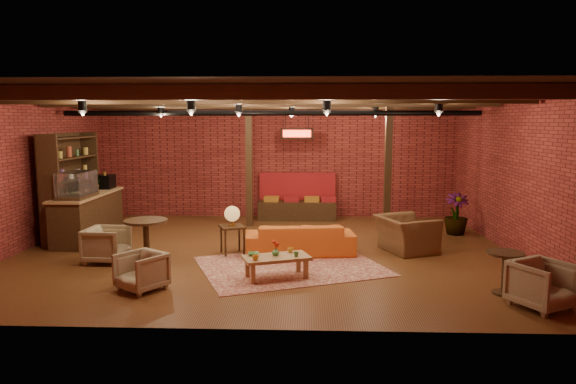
{
  "coord_description": "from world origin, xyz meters",
  "views": [
    {
      "loc": [
        0.88,
        -10.29,
        2.66
      ],
      "look_at": [
        0.48,
        0.2,
        1.22
      ],
      "focal_mm": 32.0,
      "sensor_mm": 36.0,
      "label": 1
    }
  ],
  "objects_px": {
    "armchair_a": "(107,243)",
    "plant_tall": "(458,173)",
    "round_table_right": "(505,266)",
    "side_table_book": "(416,227)",
    "coffee_table": "(276,258)",
    "armchair_b": "(141,269)",
    "armchair_right": "(406,228)",
    "armchair_far": "(543,283)",
    "round_table_left": "(146,234)",
    "side_table_lamp": "(232,217)",
    "sofa": "(300,239)"
  },
  "relations": [
    {
      "from": "armchair_right",
      "to": "armchair_far",
      "type": "xyz_separation_m",
      "value": [
        1.34,
        -3.18,
        -0.11
      ]
    },
    {
      "from": "round_table_left",
      "to": "armchair_a",
      "type": "height_order",
      "value": "round_table_left"
    },
    {
      "from": "round_table_right",
      "to": "armchair_b",
      "type": "bearing_deg",
      "value": -179.83
    },
    {
      "from": "sofa",
      "to": "side_table_book",
      "type": "relative_size",
      "value": 3.74
    },
    {
      "from": "armchair_right",
      "to": "round_table_right",
      "type": "bearing_deg",
      "value": -179.86
    },
    {
      "from": "coffee_table",
      "to": "round_table_right",
      "type": "relative_size",
      "value": 1.85
    },
    {
      "from": "armchair_a",
      "to": "armchair_far",
      "type": "relative_size",
      "value": 0.99
    },
    {
      "from": "round_table_left",
      "to": "armchair_far",
      "type": "distance_m",
      "value": 6.74
    },
    {
      "from": "sofa",
      "to": "armchair_right",
      "type": "xyz_separation_m",
      "value": [
        2.18,
        0.3,
        0.17
      ]
    },
    {
      "from": "armchair_a",
      "to": "plant_tall",
      "type": "distance_m",
      "value": 7.89
    },
    {
      "from": "armchair_a",
      "to": "armchair_b",
      "type": "distance_m",
      "value": 1.99
    },
    {
      "from": "armchair_right",
      "to": "side_table_lamp",
      "type": "bearing_deg",
      "value": 73.76
    },
    {
      "from": "armchair_b",
      "to": "side_table_book",
      "type": "distance_m",
      "value": 5.66
    },
    {
      "from": "side_table_lamp",
      "to": "armchair_right",
      "type": "relative_size",
      "value": 0.88
    },
    {
      "from": "armchair_b",
      "to": "plant_tall",
      "type": "height_order",
      "value": "plant_tall"
    },
    {
      "from": "armchair_far",
      "to": "sofa",
      "type": "bearing_deg",
      "value": 111.77
    },
    {
      "from": "side_table_book",
      "to": "plant_tall",
      "type": "distance_m",
      "value": 2.16
    },
    {
      "from": "armchair_a",
      "to": "armchair_right",
      "type": "distance_m",
      "value": 5.93
    },
    {
      "from": "sofa",
      "to": "armchair_far",
      "type": "distance_m",
      "value": 4.55
    },
    {
      "from": "armchair_b",
      "to": "plant_tall",
      "type": "relative_size",
      "value": 0.23
    },
    {
      "from": "sofa",
      "to": "side_table_lamp",
      "type": "bearing_deg",
      "value": -5.58
    },
    {
      "from": "side_table_lamp",
      "to": "side_table_book",
      "type": "relative_size",
      "value": 1.7
    },
    {
      "from": "sofa",
      "to": "plant_tall",
      "type": "xyz_separation_m",
      "value": [
        3.67,
        1.98,
        1.16
      ]
    },
    {
      "from": "sofa",
      "to": "coffee_table",
      "type": "xyz_separation_m",
      "value": [
        -0.39,
        -1.61,
        0.03
      ]
    },
    {
      "from": "round_table_right",
      "to": "plant_tall",
      "type": "bearing_deg",
      "value": 83.78
    },
    {
      "from": "armchair_a",
      "to": "side_table_book",
      "type": "relative_size",
      "value": 1.28
    },
    {
      "from": "armchair_a",
      "to": "round_table_right",
      "type": "xyz_separation_m",
      "value": [
        6.87,
        -1.58,
        0.07
      ]
    },
    {
      "from": "armchair_right",
      "to": "armchair_far",
      "type": "bearing_deg",
      "value": -178.58
    },
    {
      "from": "coffee_table",
      "to": "armchair_right",
      "type": "bearing_deg",
      "value": 36.51
    },
    {
      "from": "armchair_right",
      "to": "side_table_book",
      "type": "bearing_deg",
      "value": -68.22
    },
    {
      "from": "sofa",
      "to": "side_table_book",
      "type": "bearing_deg",
      "value": -174.57
    },
    {
      "from": "round_table_left",
      "to": "round_table_right",
      "type": "height_order",
      "value": "round_table_left"
    },
    {
      "from": "side_table_lamp",
      "to": "plant_tall",
      "type": "distance_m",
      "value": 5.46
    },
    {
      "from": "armchair_b",
      "to": "armchair_far",
      "type": "height_order",
      "value": "armchair_far"
    },
    {
      "from": "armchair_a",
      "to": "armchair_b",
      "type": "bearing_deg",
      "value": -140.59
    },
    {
      "from": "sofa",
      "to": "armchair_right",
      "type": "bearing_deg",
      "value": -178.93
    },
    {
      "from": "coffee_table",
      "to": "armchair_b",
      "type": "bearing_deg",
      "value": -161.38
    },
    {
      "from": "side_table_lamp",
      "to": "round_table_right",
      "type": "xyz_separation_m",
      "value": [
        4.56,
        -2.27,
        -0.3
      ]
    },
    {
      "from": "side_table_book",
      "to": "sofa",
      "type": "bearing_deg",
      "value": -167.92
    },
    {
      "from": "coffee_table",
      "to": "side_table_lamp",
      "type": "bearing_deg",
      "value": 121.6
    },
    {
      "from": "side_table_book",
      "to": "armchair_a",
      "type": "bearing_deg",
      "value": -168.52
    },
    {
      "from": "round_table_left",
      "to": "armchair_far",
      "type": "xyz_separation_m",
      "value": [
        6.4,
        -2.1,
        -0.19
      ]
    },
    {
      "from": "round_table_right",
      "to": "armchair_far",
      "type": "xyz_separation_m",
      "value": [
        0.31,
        -0.59,
        -0.07
      ]
    },
    {
      "from": "round_table_left",
      "to": "armchair_right",
      "type": "bearing_deg",
      "value": 11.97
    },
    {
      "from": "coffee_table",
      "to": "armchair_b",
      "type": "relative_size",
      "value": 1.86
    },
    {
      "from": "round_table_right",
      "to": "plant_tall",
      "type": "distance_m",
      "value": 4.42
    },
    {
      "from": "coffee_table",
      "to": "plant_tall",
      "type": "bearing_deg",
      "value": 41.43
    },
    {
      "from": "side_table_lamp",
      "to": "armchair_a",
      "type": "relative_size",
      "value": 1.32
    },
    {
      "from": "sofa",
      "to": "round_table_right",
      "type": "height_order",
      "value": "round_table_right"
    },
    {
      "from": "armchair_b",
      "to": "side_table_book",
      "type": "bearing_deg",
      "value": 65.32
    }
  ]
}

